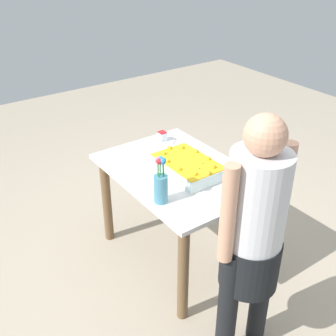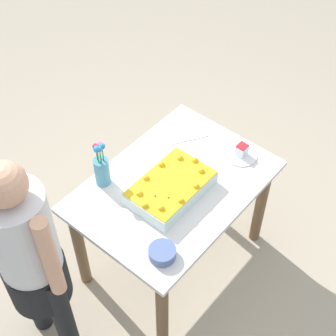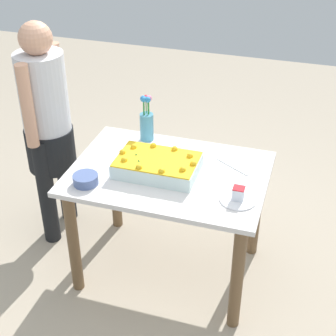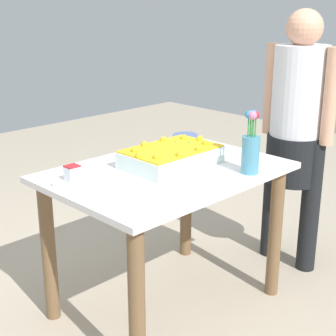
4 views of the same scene
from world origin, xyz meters
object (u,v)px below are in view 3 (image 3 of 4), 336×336
flower_vase (147,122)px  sheet_cake (157,165)px  serving_plate_with_slice (238,197)px  cake_knife (232,166)px  person_standing (47,121)px  fruit_bowl (86,179)px

flower_vase → sheet_cake: bearing=118.0°
sheet_cake → serving_plate_with_slice: (-0.49, 0.13, -0.02)m
cake_knife → flower_vase: (0.58, -0.16, 0.12)m
person_standing → sheet_cake: bearing=-14.3°
serving_plate_with_slice → cake_knife: 0.33m
serving_plate_with_slice → flower_vase: (0.67, -0.48, 0.10)m
sheet_cake → fruit_bowl: bearing=33.9°
flower_vase → person_standing: size_ratio=0.20×
serving_plate_with_slice → person_standing: bearing=-14.7°
serving_plate_with_slice → fruit_bowl: (0.83, 0.10, 0.01)m
serving_plate_with_slice → cake_knife: (0.09, -0.32, -0.02)m
cake_knife → sheet_cake: bearing=-123.4°
sheet_cake → flower_vase: size_ratio=1.54×
serving_plate_with_slice → flower_vase: bearing=-35.3°
cake_knife → fruit_bowl: bearing=-118.9°
serving_plate_with_slice → flower_vase: flower_vase is taller
flower_vase → cake_knife: bearing=164.6°
flower_vase → person_standing: 0.63m
serving_plate_with_slice → sheet_cake: bearing=-15.2°
flower_vase → fruit_bowl: (0.16, 0.57, -0.09)m
sheet_cake → fruit_bowl: size_ratio=3.30×
sheet_cake → serving_plate_with_slice: size_ratio=2.39×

